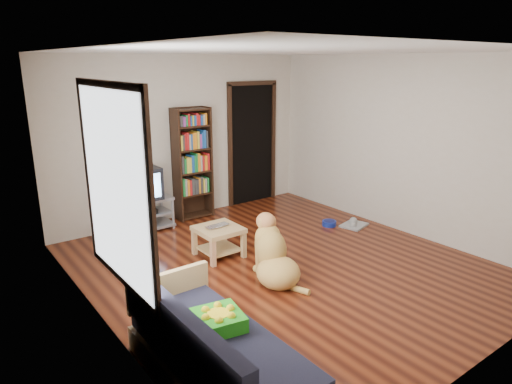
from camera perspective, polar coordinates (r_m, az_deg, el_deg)
ground at (r=5.86m, az=3.37°, el=-9.14°), size 5.00×5.00×0.00m
ceiling at (r=5.31m, az=3.84°, el=17.19°), size 5.00×5.00×0.00m
wall_back at (r=7.48m, az=-9.00°, el=6.66°), size 4.50×0.00×4.50m
wall_front at (r=3.96m, az=27.78°, el=-3.32°), size 4.50×0.00×4.50m
wall_left at (r=4.37m, az=-19.50°, el=-0.68°), size 0.00×5.00×5.00m
wall_right at (r=7.09m, az=17.65°, el=5.59°), size 0.00×5.00×5.00m
green_cushion at (r=3.82m, az=-4.72°, el=-15.68°), size 0.43×0.43×0.12m
laptop at (r=5.97m, az=-4.57°, el=-4.39°), size 0.34×0.23×0.03m
dog_bowl at (r=7.27m, az=9.13°, el=-3.88°), size 0.22×0.22×0.08m
grey_rag at (r=7.34m, az=12.16°, el=-4.08°), size 0.46×0.41×0.03m
window at (r=3.86m, az=-17.24°, el=0.49°), size 0.03×1.46×1.70m
doorway at (r=8.21m, az=-0.51°, el=6.38°), size 1.03×0.05×2.19m
tv_stand at (r=7.13m, az=-14.07°, el=-2.62°), size 0.90×0.45×0.50m
crt_tv at (r=7.02m, az=-14.40°, el=1.09°), size 0.55×0.52×0.58m
bookshelf at (r=7.42m, az=-7.99°, el=4.28°), size 0.60×0.30×1.80m
sofa at (r=3.80m, az=-5.25°, el=-19.87°), size 0.80×1.80×0.80m
coffee_table at (r=6.04m, az=-4.69°, el=-5.49°), size 0.55×0.55×0.40m
dog at (r=5.37m, az=2.18°, el=-8.10°), size 0.62×0.98×0.80m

